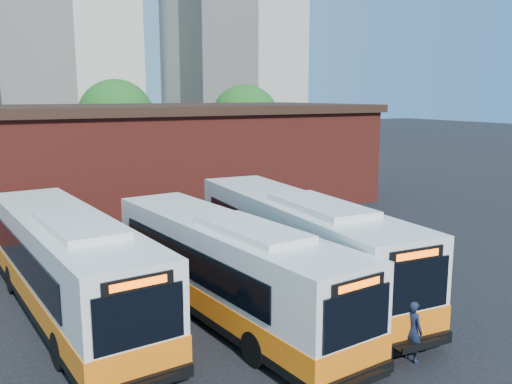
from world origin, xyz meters
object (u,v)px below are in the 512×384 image
bus_mideast (298,246)px  transit_worker (412,331)px  bus_midwest (227,271)px  bus_west (68,269)px

bus_mideast → transit_worker: bearing=-89.8°
bus_midwest → bus_mideast: 3.53m
bus_midwest → bus_mideast: bearing=11.4°
bus_midwest → transit_worker: bus_midwest is taller
bus_west → bus_mideast: 7.91m
bus_west → bus_midwest: bus_west is taller
bus_west → bus_mideast: (7.79, -1.41, 0.04)m
bus_west → transit_worker: 10.61m
transit_worker → bus_midwest: bearing=24.4°
bus_mideast → transit_worker: size_ratio=7.70×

